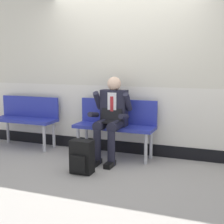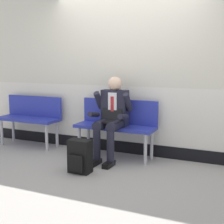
{
  "view_description": "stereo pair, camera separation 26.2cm",
  "coord_description": "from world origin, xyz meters",
  "px_view_note": "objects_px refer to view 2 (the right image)",
  "views": [
    {
      "loc": [
        1.66,
        -4.33,
        1.49
      ],
      "look_at": [
        -0.04,
        0.02,
        0.75
      ],
      "focal_mm": 51.54,
      "sensor_mm": 36.0,
      "label": 1
    },
    {
      "loc": [
        1.9,
        -4.22,
        1.49
      ],
      "look_at": [
        -0.04,
        0.02,
        0.75
      ],
      "focal_mm": 51.54,
      "sensor_mm": 36.0,
      "label": 2
    }
  ],
  "objects_px": {
    "backpack": "(80,157)",
    "bench_empty": "(31,116)",
    "bench_with_person": "(117,122)",
    "person_seated": "(111,116)"
  },
  "relations": [
    {
      "from": "bench_with_person",
      "to": "person_seated",
      "type": "xyz_separation_m",
      "value": [
        0.0,
        -0.2,
        0.13
      ]
    },
    {
      "from": "bench_with_person",
      "to": "bench_empty",
      "type": "bearing_deg",
      "value": -179.89
    },
    {
      "from": "bench_empty",
      "to": "backpack",
      "type": "height_order",
      "value": "bench_empty"
    },
    {
      "from": "bench_with_person",
      "to": "bench_empty",
      "type": "distance_m",
      "value": 1.67
    },
    {
      "from": "backpack",
      "to": "bench_empty",
      "type": "bearing_deg",
      "value": 149.41
    },
    {
      "from": "backpack",
      "to": "bench_with_person",
      "type": "bearing_deg",
      "value": 81.0
    },
    {
      "from": "bench_empty",
      "to": "person_seated",
      "type": "xyz_separation_m",
      "value": [
        1.67,
        -0.19,
        0.14
      ]
    },
    {
      "from": "bench_with_person",
      "to": "backpack",
      "type": "relative_size",
      "value": 2.79
    },
    {
      "from": "bench_with_person",
      "to": "person_seated",
      "type": "bearing_deg",
      "value": -90.0
    },
    {
      "from": "backpack",
      "to": "person_seated",
      "type": "bearing_deg",
      "value": 78.55
    }
  ]
}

